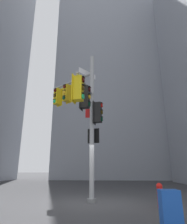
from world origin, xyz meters
TOP-DOWN VIEW (x-y plane):
  - ground at (0.00, 0.00)m, footprint 120.00×120.00m
  - building_mid_block at (2.38, 24.42)m, footprint 17.22×17.22m
  - signal_pole_assembly at (-0.58, 0.04)m, footprint 3.07×4.50m
  - fire_hydrant at (2.65, -1.20)m, footprint 0.33×0.23m
  - newspaper_box at (2.03, -4.19)m, footprint 0.45×0.36m

SIDE VIEW (x-z plane):
  - ground at x=0.00m, z-range 0.00..0.00m
  - fire_hydrant at x=2.65m, z-range 0.02..0.93m
  - newspaper_box at x=2.03m, z-range 0.00..0.96m
  - signal_pole_assembly at x=-0.58m, z-range 0.95..8.20m
  - building_mid_block at x=2.38m, z-range 0.00..31.79m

